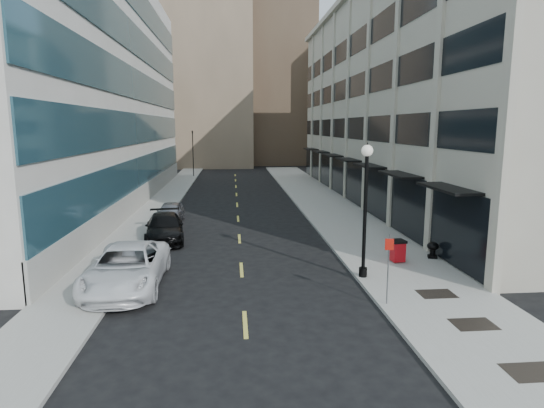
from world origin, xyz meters
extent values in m
plane|color=black|center=(0.00, 0.00, 0.00)|extent=(160.00, 160.00, 0.00)
cube|color=#98968A|center=(7.50, 20.00, 0.07)|extent=(5.00, 80.00, 0.15)
cube|color=#98968A|center=(-6.50, 20.00, 0.07)|extent=(3.00, 80.00, 0.15)
cube|color=#B8B29C|center=(17.00, 27.00, 9.00)|extent=(14.00, 46.00, 18.00)
cube|color=black|center=(10.02, 27.00, 2.00)|extent=(0.18, 46.00, 3.60)
cube|color=black|center=(10.03, 27.00, 6.50)|extent=(0.12, 46.00, 1.80)
cube|color=black|center=(10.03, 27.00, 10.00)|extent=(0.12, 46.00, 1.80)
cube|color=black|center=(10.03, 27.00, 13.50)|extent=(0.12, 46.00, 1.80)
cube|color=#B8B29C|center=(10.00, 4.00, 9.00)|extent=(0.35, 0.60, 18.00)
cube|color=#B8B29C|center=(10.00, 10.00, 9.00)|extent=(0.35, 0.60, 18.00)
cube|color=#B8B29C|center=(10.00, 16.00, 9.00)|extent=(0.35, 0.60, 18.00)
cube|color=#B8B29C|center=(10.00, 22.00, 9.00)|extent=(0.35, 0.60, 18.00)
cube|color=#B8B29C|center=(10.00, 28.00, 9.00)|extent=(0.35, 0.60, 18.00)
cube|color=#B8B29C|center=(10.00, 34.00, 9.00)|extent=(0.35, 0.60, 18.00)
cube|color=#B8B29C|center=(10.00, 40.00, 9.00)|extent=(0.35, 0.60, 18.00)
cube|color=#B8B29C|center=(10.00, 46.00, 9.00)|extent=(0.35, 0.60, 18.00)
cube|color=black|center=(9.35, 7.00, 3.90)|extent=(1.30, 4.00, 0.12)
cube|color=black|center=(9.35, 13.00, 3.90)|extent=(1.30, 4.00, 0.12)
cube|color=black|center=(9.35, 19.00, 3.90)|extent=(1.30, 4.00, 0.12)
cube|color=black|center=(9.35, 25.00, 3.90)|extent=(1.30, 4.00, 0.12)
cube|color=black|center=(9.35, 31.00, 3.90)|extent=(1.30, 4.00, 0.12)
cube|color=black|center=(9.35, 37.00, 3.90)|extent=(1.30, 4.00, 0.12)
cube|color=black|center=(9.35, 43.00, 3.90)|extent=(1.30, 4.00, 0.12)
cube|color=silver|center=(-16.00, 27.00, 10.00)|extent=(16.00, 46.00, 20.00)
cube|color=#98968A|center=(-7.96, 27.00, 0.90)|extent=(0.20, 46.00, 1.80)
cube|color=#28505D|center=(-7.97, 27.00, 3.00)|extent=(0.14, 45.60, 2.40)
cube|color=#28505D|center=(-7.97, 27.00, 6.50)|extent=(0.14, 45.60, 2.40)
cube|color=#28505D|center=(-7.97, 27.00, 10.00)|extent=(0.14, 45.60, 2.40)
cube|color=#28505D|center=(-7.97, 27.00, 13.50)|extent=(0.14, 45.60, 2.40)
cube|color=#91785E|center=(-4.00, 68.00, 14.00)|extent=(14.00, 18.00, 28.00)
cube|color=brown|center=(8.00, 72.00, 17.00)|extent=(12.00, 16.00, 34.00)
cube|color=#91785E|center=(-14.00, 78.00, 11.00)|extent=(12.00, 14.00, 22.00)
cube|color=#B8B29C|center=(18.00, 66.00, 10.00)|extent=(10.00, 14.00, 20.00)
cube|color=black|center=(7.60, -2.00, 0.15)|extent=(1.40, 1.00, 0.01)
cube|color=black|center=(7.60, 1.00, 0.15)|extent=(1.40, 1.00, 0.01)
cube|color=black|center=(7.60, 3.80, 0.15)|extent=(1.40, 1.00, 0.01)
cube|color=#D8CC4C|center=(0.00, 2.00, 0.01)|extent=(0.15, 2.20, 0.01)
cube|color=#D8CC4C|center=(0.00, 8.00, 0.01)|extent=(0.15, 2.20, 0.01)
cube|color=#D8CC4C|center=(0.00, 14.00, 0.01)|extent=(0.15, 2.20, 0.01)
cube|color=#D8CC4C|center=(0.00, 20.00, 0.01)|extent=(0.15, 2.20, 0.01)
cube|color=#D8CC4C|center=(0.00, 26.00, 0.01)|extent=(0.15, 2.20, 0.01)
cube|color=#D8CC4C|center=(0.00, 32.00, 0.01)|extent=(0.15, 2.20, 0.01)
cube|color=#D8CC4C|center=(0.00, 38.00, 0.01)|extent=(0.15, 2.20, 0.01)
cube|color=#D8CC4C|center=(0.00, 44.00, 0.01)|extent=(0.15, 2.20, 0.01)
cube|color=#D8CC4C|center=(0.00, 50.00, 0.01)|extent=(0.15, 2.20, 0.01)
cylinder|color=black|center=(-5.50, 48.00, 3.00)|extent=(0.12, 0.12, 6.00)
imported|color=black|center=(-5.50, 48.00, 5.99)|extent=(0.66, 0.66, 1.98)
imported|color=white|center=(-4.80, 6.00, 0.88)|extent=(3.01, 6.39, 1.76)
imported|color=black|center=(-4.40, 14.00, 0.77)|extent=(2.82, 5.55, 1.54)
imported|color=gray|center=(-4.73, 19.09, 0.71)|extent=(1.72, 4.19, 1.42)
cube|color=red|center=(7.59, 8.14, 0.67)|extent=(0.66, 0.66, 0.95)
cube|color=black|center=(7.59, 8.14, 1.18)|extent=(0.74, 0.74, 0.11)
cylinder|color=black|center=(7.40, 8.46, 0.25)|extent=(0.06, 0.21, 0.21)
cylinder|color=black|center=(7.78, 8.46, 0.25)|extent=(0.06, 0.21, 0.21)
cylinder|color=black|center=(5.30, 6.13, 0.35)|extent=(0.36, 0.36, 0.40)
cylinder|color=black|center=(5.30, 6.13, 2.94)|extent=(0.16, 0.16, 5.13)
sphere|color=silver|center=(5.30, 6.13, 5.67)|extent=(0.49, 0.49, 0.49)
cone|color=black|center=(5.30, 6.13, 5.94)|extent=(0.13, 0.13, 0.20)
cylinder|color=slate|center=(5.30, 3.00, 1.49)|extent=(0.05, 0.05, 2.67)
cube|color=#AD150B|center=(5.30, 2.98, 2.43)|extent=(0.31, 0.08, 0.42)
cube|color=black|center=(9.60, 8.64, 0.21)|extent=(0.55, 0.55, 0.13)
cylinder|color=black|center=(9.60, 8.64, 0.46)|extent=(0.27, 0.27, 0.42)
ellipsoid|color=black|center=(9.60, 8.64, 0.76)|extent=(0.58, 0.58, 0.41)
camera|label=1|loc=(-0.35, -12.61, 6.68)|focal=30.00mm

